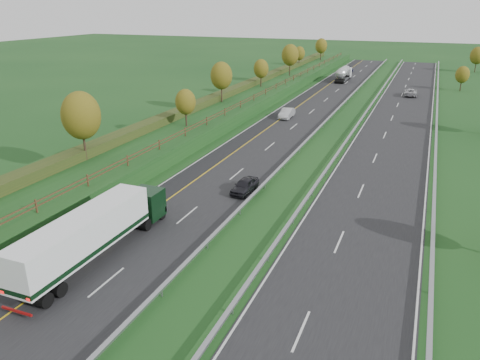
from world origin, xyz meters
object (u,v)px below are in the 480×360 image
(box_lorry, at_px, (94,232))
(car_oncoming, at_px, (411,92))
(car_dark_near, at_px, (245,186))
(road_tanker, at_px, (344,73))
(car_small_far, at_px, (349,70))
(car_silver_mid, at_px, (287,113))

(box_lorry, distance_m, car_oncoming, 82.61)
(box_lorry, relative_size, car_dark_near, 3.76)
(box_lorry, xyz_separation_m, road_tanker, (1.27, 96.50, -0.47))
(box_lorry, height_order, car_small_far, box_lorry)
(road_tanker, distance_m, car_small_far, 16.51)
(car_small_far, relative_size, car_oncoming, 0.81)
(box_lorry, relative_size, car_oncoming, 2.91)
(car_silver_mid, bearing_deg, car_oncoming, 57.24)
(box_lorry, height_order, car_silver_mid, box_lorry)
(car_dark_near, relative_size, car_oncoming, 0.77)
(car_small_far, bearing_deg, car_oncoming, -56.32)
(box_lorry, bearing_deg, car_small_far, 90.05)
(box_lorry, bearing_deg, car_dark_near, 71.72)
(car_small_far, bearing_deg, road_tanker, -81.23)
(road_tanker, bearing_deg, car_small_far, 94.76)
(road_tanker, xyz_separation_m, car_dark_near, (4.27, -79.73, -1.09))
(car_silver_mid, bearing_deg, car_small_far, 89.29)
(road_tanker, bearing_deg, car_oncoming, -43.07)
(box_lorry, relative_size, car_silver_mid, 3.29)
(road_tanker, bearing_deg, car_silver_mid, -91.77)
(car_dark_near, height_order, car_silver_mid, car_silver_mid)
(car_dark_near, bearing_deg, car_silver_mid, 103.05)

